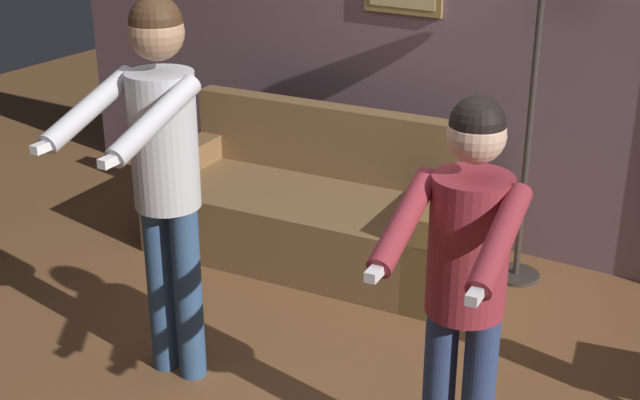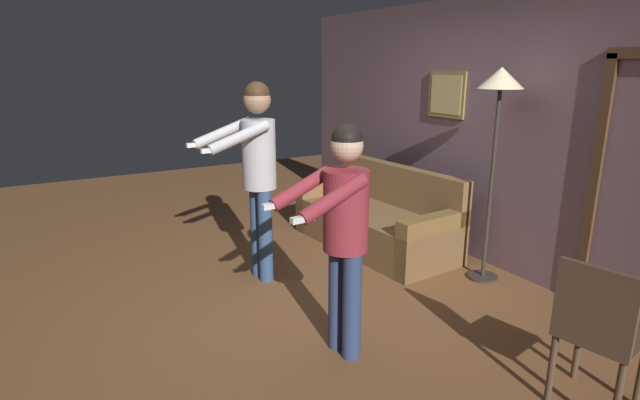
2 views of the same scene
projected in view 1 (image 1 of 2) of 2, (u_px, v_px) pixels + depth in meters
The scene contains 5 objects.
ground_plane at pixel (308, 393), 4.18m from camera, with size 12.00×12.00×0.00m, color brown.
back_wall_assembly at pixel (490, 40), 5.24m from camera, with size 6.40×0.10×2.60m.
couch at pixel (310, 212), 5.47m from camera, with size 1.96×1.00×0.87m.
person_standing_left at pixel (162, 155), 3.92m from camera, with size 0.46×0.75×1.82m.
person_standing_right at pixel (466, 267), 3.27m from camera, with size 0.47×0.69×1.60m.
Camera 1 is at (1.89, -2.96, 2.45)m, focal length 50.00 mm.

